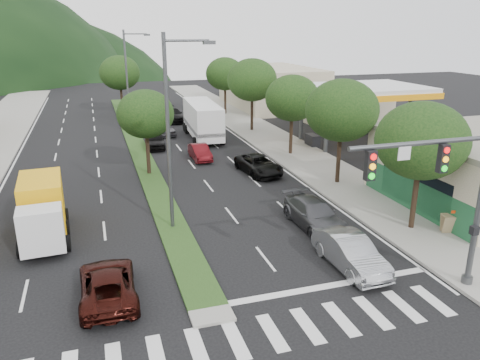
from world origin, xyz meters
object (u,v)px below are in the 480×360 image
object	(u,v)px
tree_r_d	(252,80)
tree_med_near	(146,114)
tree_r_a	(422,141)
tree_r_b	(342,111)
car_queue_a	(155,140)
car_queue_e	(164,128)
tree_r_c	(292,98)
box_truck	(43,211)
car_queue_d	(259,165)
suv_maroon	(108,284)
streetlight_mid	(129,77)
sedan_silver	(350,252)
a_frame_sign	(448,222)
car_queue_b	(314,214)
motorhome	(203,119)
tree_r_e	(225,74)
car_queue_c	(200,152)
car_queue_f	(172,115)
tree_med_far	(120,73)
streetlight_near	(172,125)
traffic_signal	(451,184)

from	to	relation	value
tree_r_d	tree_med_near	distance (m)	16.99
tree_r_a	tree_r_b	size ratio (longest dim) A/B	0.96
car_queue_a	car_queue_e	xyz separation A→B (m)	(1.61, 5.00, -0.04)
tree_r_c	box_truck	bearing A→B (deg)	-149.08
car_queue_d	suv_maroon	bearing A→B (deg)	-135.13
streetlight_mid	box_truck	world-z (taller)	streetlight_mid
sedan_silver	a_frame_sign	distance (m)	6.75
car_queue_b	a_frame_sign	size ratio (longest dim) A/B	3.87
tree_r_c	suv_maroon	distance (m)	24.15
sedan_silver	motorhome	xyz separation A→B (m)	(-0.33, 27.02, 1.07)
streetlight_mid	car_queue_d	bearing A→B (deg)	-66.38
a_frame_sign	box_truck	bearing A→B (deg)	-178.95
tree_r_d	box_truck	bearing A→B (deg)	-131.18
tree_r_e	car_queue_c	size ratio (longest dim) A/B	1.81
car_queue_a	motorhome	size ratio (longest dim) A/B	0.46
car_queue_f	a_frame_sign	world-z (taller)	car_queue_f
tree_r_d	car_queue_b	size ratio (longest dim) A/B	1.47
tree_r_c	tree_med_far	world-z (taller)	tree_med_far
suv_maroon	car_queue_a	size ratio (longest dim) A/B	1.12
car_queue_a	car_queue_d	size ratio (longest dim) A/B	0.86
tree_r_d	tree_med_near	size ratio (longest dim) A/B	1.19
tree_med_near	car_queue_b	distance (m)	14.56
tree_r_d	tree_med_far	distance (m)	18.44
tree_r_a	tree_r_d	world-z (taller)	tree_r_d
tree_r_d	streetlight_near	distance (m)	24.97
sedan_silver	motorhome	distance (m)	27.05
tree_r_a	car_queue_d	world-z (taller)	tree_r_a
tree_r_c	car_queue_c	xyz separation A→B (m)	(-7.56, 0.87, -4.14)
tree_r_c	streetlight_mid	world-z (taller)	streetlight_mid
car_queue_a	tree_med_near	bearing A→B (deg)	-96.15
tree_r_d	car_queue_f	xyz separation A→B (m)	(-6.94, 7.68, -4.43)
car_queue_f	box_truck	bearing A→B (deg)	-119.43
tree_r_c	car_queue_b	distance (m)	15.36
traffic_signal	tree_r_e	distance (m)	41.65
tree_r_a	tree_med_near	xyz separation A→B (m)	(-12.00, 14.00, -0.39)
sedan_silver	tree_r_c	bearing A→B (deg)	72.71
car_queue_e	tree_r_b	bearing A→B (deg)	-71.76
streetlight_mid	sedan_silver	xyz separation A→B (m)	(6.57, -31.66, -4.84)
sedan_silver	motorhome	size ratio (longest dim) A/B	0.50
traffic_signal	motorhome	bearing A→B (deg)	94.94
tree_med_far	box_truck	distance (m)	35.78
sedan_silver	streetlight_mid	bearing A→B (deg)	100.07
streetlight_mid	suv_maroon	bearing A→B (deg)	-96.94
car_queue_d	motorhome	xyz separation A→B (m)	(-1.25, 12.49, 1.14)
car_queue_a	box_truck	bearing A→B (deg)	-110.40
tree_r_e	streetlight_near	bearing A→B (deg)	-110.23
tree_r_d	streetlight_mid	distance (m)	12.18
motorhome	traffic_signal	bearing A→B (deg)	-81.95
tree_r_a	traffic_signal	bearing A→B (deg)	-118.20
traffic_signal	car_queue_d	xyz separation A→B (m)	(-1.33, 17.41, -3.98)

